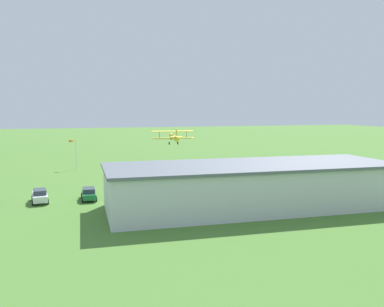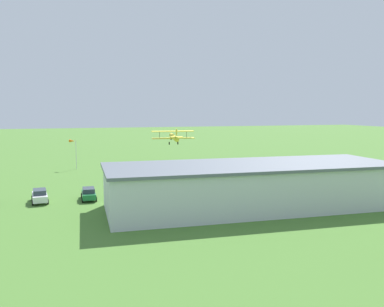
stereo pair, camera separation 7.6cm
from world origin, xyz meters
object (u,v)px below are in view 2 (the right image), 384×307
Objects in this scene: hangar at (252,186)px; biplane at (174,137)px; car_green at (89,193)px; car_white at (40,196)px; person_walking_on_apron at (334,181)px; person_at_fence_line at (127,184)px; person_near_hangar_door at (111,185)px; windsock at (73,143)px.

hangar is 3.87× the size of biplane.
car_white is at bearing -2.90° from car_green.
person_walking_on_apron is at bearing 120.64° from biplane.
hangar is at bearing 156.41° from car_white.
person_at_fence_line is at bearing -156.78° from car_white.
person_at_fence_line is at bearing 59.65° from biplane.
car_white reaches higher than person_near_hangar_door.
person_at_fence_line is at bearing -177.25° from person_near_hangar_door.
windsock reaches higher than hangar.
person_at_fence_line is 1.09× the size of person_near_hangar_door.
biplane is 5.72× the size of person_walking_on_apron.
car_green is at bearing 177.10° from car_white.
person_near_hangar_door is at bearing -46.38° from hangar.
car_white reaches higher than person_walking_on_apron.
biplane reaches higher than car_white.
car_green is 6.56m from person_near_hangar_door.
person_at_fence_line is (13.83, 23.62, -5.48)m from biplane.
person_near_hangar_door is (-9.89, -5.13, -0.10)m from car_white.
car_green reaches higher than person_near_hangar_door.
windsock reaches higher than person_near_hangar_door.
car_green is at bearing -29.37° from hangar.
car_green is at bearing 56.08° from person_near_hangar_door.
car_white is 2.99× the size of person_near_hangar_door.
windsock is at bearing -39.16° from person_walking_on_apron.
person_at_fence_line is 26.22m from windsock.
car_green is 8.16m from person_at_fence_line.
car_white is 30.81m from windsock.
windsock is (39.20, -31.92, 4.53)m from person_walking_on_apron.
person_walking_on_apron reaches higher than person_near_hangar_door.
biplane is 35.69m from car_green.
person_near_hangar_door is 0.26× the size of windsock.
person_walking_on_apron is 32.80m from person_at_fence_line.
car_white is 0.78× the size of windsock.
hangar is 21.98m from car_green.
person_at_fence_line is 2.33m from person_near_hangar_door.
person_walking_on_apron is (-38.01, 1.55, -0.01)m from car_green.
windsock is (21.00, -1.21, -0.99)m from biplane.
biplane is at bearing -120.35° from person_at_fence_line.
biplane is at bearing -124.18° from car_green.
biplane is 29.23m from person_near_hangar_door.
car_green is at bearing 42.88° from person_at_fence_line.
person_at_fence_line is (13.10, -16.29, -1.89)m from hangar.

